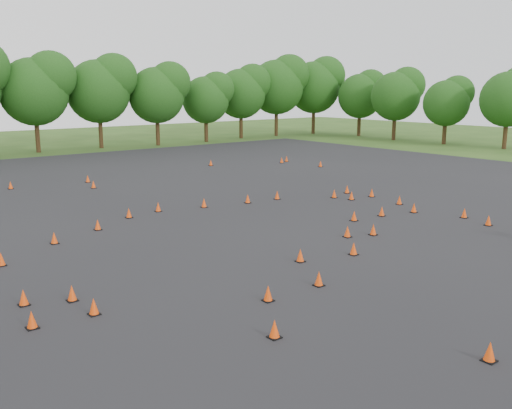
{
  "coord_description": "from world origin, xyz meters",
  "views": [
    {
      "loc": [
        -14.82,
        -14.54,
        6.12
      ],
      "look_at": [
        0.0,
        4.0,
        1.2
      ],
      "focal_mm": 40.0,
      "sensor_mm": 36.0,
      "label": 1
    }
  ],
  "objects": [
    {
      "name": "traffic_cones",
      "position": [
        -0.2,
        6.16,
        0.23
      ],
      "size": [
        36.3,
        32.93,
        0.45
      ],
      "color": "#F5470A",
      "rests_on": "asphalt_pad"
    },
    {
      "name": "ground",
      "position": [
        0.0,
        0.0,
        0.0
      ],
      "size": [
        140.0,
        140.0,
        0.0
      ],
      "primitive_type": "plane",
      "color": "#2D5119",
      "rests_on": "ground"
    },
    {
      "name": "asphalt_pad",
      "position": [
        0.0,
        6.0,
        0.01
      ],
      "size": [
        62.0,
        62.0,
        0.0
      ],
      "primitive_type": "plane",
      "color": "black",
      "rests_on": "ground"
    },
    {
      "name": "treeline",
      "position": [
        2.37,
        35.61,
        4.6
      ],
      "size": [
        86.58,
        32.45,
        10.76
      ],
      "color": "#1C4614",
      "rests_on": "ground"
    }
  ]
}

